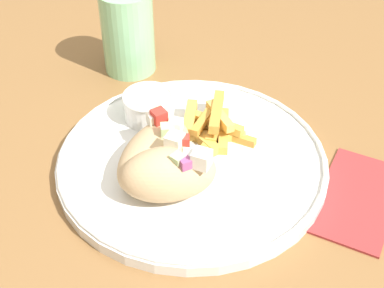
% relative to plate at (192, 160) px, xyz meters
% --- Properties ---
extents(table, '(1.25, 1.25, 0.72)m').
position_rel_plate_xyz_m(table, '(0.02, 0.01, -0.08)').
color(table, brown).
rests_on(table, ground_plane).
extents(napkin, '(0.16, 0.10, 0.00)m').
position_rel_plate_xyz_m(napkin, '(0.06, -0.18, -0.01)').
color(napkin, maroon).
rests_on(napkin, table).
extents(plate, '(0.32, 0.32, 0.02)m').
position_rel_plate_xyz_m(plate, '(0.00, 0.00, 0.00)').
color(plate, white).
rests_on(plate, table).
extents(pita_sandwich_near, '(0.12, 0.12, 0.07)m').
position_rel_plate_xyz_m(pita_sandwich_near, '(-0.06, -0.02, 0.04)').
color(pita_sandwich_near, tan).
rests_on(pita_sandwich_near, plate).
extents(pita_sandwich_far, '(0.14, 0.09, 0.06)m').
position_rel_plate_xyz_m(pita_sandwich_far, '(-0.04, 0.02, 0.03)').
color(pita_sandwich_far, tan).
rests_on(pita_sandwich_far, plate).
extents(fries_pile, '(0.11, 0.10, 0.03)m').
position_rel_plate_xyz_m(fries_pile, '(0.05, 0.00, 0.02)').
color(fries_pile, gold).
rests_on(fries_pile, plate).
extents(sauce_ramekin, '(0.06, 0.06, 0.04)m').
position_rel_plate_xyz_m(sauce_ramekin, '(0.03, 0.09, 0.02)').
color(sauce_ramekin, white).
rests_on(sauce_ramekin, plate).
extents(water_glass, '(0.07, 0.07, 0.12)m').
position_rel_plate_xyz_m(water_glass, '(0.12, 0.20, 0.04)').
color(water_glass, '#8CCC93').
rests_on(water_glass, table).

